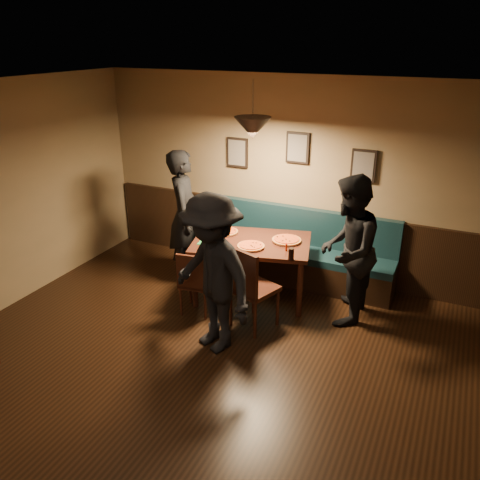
{
  "coord_description": "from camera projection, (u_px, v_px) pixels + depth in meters",
  "views": [
    {
      "loc": [
        2.06,
        -2.78,
        3.26
      ],
      "look_at": [
        -0.25,
        2.17,
        0.95
      ],
      "focal_mm": 36.49,
      "sensor_mm": 36.0,
      "label": 1
    }
  ],
  "objects": [
    {
      "name": "floor",
      "position": [
        164.0,
        426.0,
        4.39
      ],
      "size": [
        7.0,
        7.0,
        0.0
      ],
      "primitive_type": "plane",
      "color": "black",
      "rests_on": "ground"
    },
    {
      "name": "ceiling",
      "position": [
        138.0,
        108.0,
        3.31
      ],
      "size": [
        7.0,
        7.0,
        0.0
      ],
      "primitive_type": "plane",
      "rotation": [
        3.14,
        0.0,
        0.0
      ],
      "color": "silver",
      "rests_on": "ground"
    },
    {
      "name": "wall_back",
      "position": [
        297.0,
        180.0,
        6.77
      ],
      "size": [
        6.0,
        0.0,
        6.0
      ],
      "primitive_type": "plane",
      "rotation": [
        1.57,
        0.0,
        0.0
      ],
      "color": "#8C704F",
      "rests_on": "ground"
    },
    {
      "name": "wainscot",
      "position": [
        293.0,
        240.0,
        7.1
      ],
      "size": [
        5.88,
        0.06,
        1.0
      ],
      "primitive_type": "cube",
      "color": "black",
      "rests_on": "ground"
    },
    {
      "name": "booth_bench",
      "position": [
        287.0,
        247.0,
        6.87
      ],
      "size": [
        3.0,
        0.6,
        1.0
      ],
      "primitive_type": null,
      "color": "#0F232D",
      "rests_on": "ground"
    },
    {
      "name": "picture_left",
      "position": [
        237.0,
        152.0,
        6.98
      ],
      "size": [
        0.32,
        0.04,
        0.42
      ],
      "primitive_type": "cube",
      "color": "black",
      "rests_on": "wall_back"
    },
    {
      "name": "picture_center",
      "position": [
        298.0,
        148.0,
        6.57
      ],
      "size": [
        0.32,
        0.04,
        0.42
      ],
      "primitive_type": "cube",
      "color": "black",
      "rests_on": "wall_back"
    },
    {
      "name": "picture_right",
      "position": [
        364.0,
        166.0,
        6.28
      ],
      "size": [
        0.32,
        0.04,
        0.42
      ],
      "primitive_type": "cube",
      "color": "black",
      "rests_on": "wall_back"
    },
    {
      "name": "pendant_lamp",
      "position": [
        253.0,
        128.0,
        5.72
      ],
      "size": [
        0.44,
        0.44,
        0.25
      ],
      "primitive_type": "cone",
      "rotation": [
        3.14,
        0.0,
        0.0
      ],
      "color": "black",
      "rests_on": "ceiling"
    },
    {
      "name": "dining_table",
      "position": [
        251.0,
        269.0,
        6.44
      ],
      "size": [
        1.69,
        1.31,
        0.8
      ],
      "primitive_type": "cube",
      "rotation": [
        0.0,
        0.0,
        0.26
      ],
      "color": "black",
      "rests_on": "floor"
    },
    {
      "name": "chair_near_left",
      "position": [
        197.0,
        281.0,
        6.07
      ],
      "size": [
        0.43,
        0.43,
        0.85
      ],
      "primitive_type": null,
      "rotation": [
        0.0,
        0.0,
        0.15
      ],
      "color": "black",
      "rests_on": "floor"
    },
    {
      "name": "chair_near_right",
      "position": [
        255.0,
        287.0,
        5.73
      ],
      "size": [
        0.59,
        0.59,
        1.05
      ],
      "primitive_type": null,
      "rotation": [
        0.0,
        0.0,
        -0.34
      ],
      "color": "black",
      "rests_on": "floor"
    },
    {
      "name": "diner_left",
      "position": [
        185.0,
        216.0,
        6.76
      ],
      "size": [
        0.69,
        0.8,
        1.86
      ],
      "primitive_type": "imported",
      "rotation": [
        0.0,
        0.0,
        2.01
      ],
      "color": "black",
      "rests_on": "floor"
    },
    {
      "name": "diner_right",
      "position": [
        348.0,
        251.0,
        5.73
      ],
      "size": [
        0.72,
        0.91,
        1.82
      ],
      "primitive_type": "imported",
      "rotation": [
        0.0,
        0.0,
        -1.53
      ],
      "color": "black",
      "rests_on": "floor"
    },
    {
      "name": "diner_front",
      "position": [
        212.0,
        274.0,
        5.19
      ],
      "size": [
        1.34,
        1.09,
        1.8
      ],
      "primitive_type": "imported",
      "rotation": [
        0.0,
        0.0,
        -0.43
      ],
      "color": "black",
      "rests_on": "floor"
    },
    {
      "name": "pizza_a",
      "position": [
        226.0,
        232.0,
        6.54
      ],
      "size": [
        0.37,
        0.37,
        0.04
      ],
      "primitive_type": "cylinder",
      "rotation": [
        0.0,
        0.0,
        -0.16
      ],
      "color": "orange",
      "rests_on": "dining_table"
    },
    {
      "name": "pizza_b",
      "position": [
        251.0,
        246.0,
        6.09
      ],
      "size": [
        0.44,
        0.44,
        0.04
      ],
      "primitive_type": "cylinder",
      "rotation": [
        0.0,
        0.0,
        -0.33
      ],
      "color": "orange",
      "rests_on": "dining_table"
    },
    {
      "name": "pizza_c",
      "position": [
        287.0,
        240.0,
        6.26
      ],
      "size": [
        0.47,
        0.47,
        0.04
      ],
      "primitive_type": "cylinder",
      "rotation": [
        0.0,
        0.0,
        -0.31
      ],
      "color": "orange",
      "rests_on": "dining_table"
    },
    {
      "name": "soda_glass",
      "position": [
        291.0,
        254.0,
        5.74
      ],
      "size": [
        0.09,
        0.09,
        0.15
      ],
      "primitive_type": "cylinder",
      "rotation": [
        0.0,
        0.0,
        -0.32
      ],
      "color": "black",
      "rests_on": "dining_table"
    },
    {
      "name": "tabasco_bottle",
      "position": [
        286.0,
        247.0,
        5.98
      ],
      "size": [
        0.03,
        0.03,
        0.11
      ],
      "primitive_type": "cylinder",
      "rotation": [
        0.0,
        0.0,
        0.26
      ],
      "color": "#A02005",
      "rests_on": "dining_table"
    },
    {
      "name": "napkin_a",
      "position": [
        223.0,
        228.0,
        6.72
      ],
      "size": [
        0.21,
        0.21,
        0.01
      ],
      "primitive_type": "cube",
      "rotation": [
        0.0,
        0.0,
        0.6
      ],
      "color": "#1C692D",
      "rests_on": "dining_table"
    },
    {
      "name": "napkin_b",
      "position": [
        204.0,
        243.0,
        6.23
      ],
      "size": [
        0.17,
        0.17,
        0.01
      ],
      "primitive_type": "cube",
      "rotation": [
        0.0,
        0.0,
        0.14
      ],
      "color": "#1B6731",
      "rests_on": "dining_table"
    },
    {
      "name": "cutlery_set",
      "position": [
        237.0,
        251.0,
        5.99
      ],
      "size": [
        0.17,
        0.09,
        0.0
      ],
      "primitive_type": "cube",
      "rotation": [
        0.0,
        0.0,
        1.97
      ],
      "color": "#B9B9BD",
      "rests_on": "dining_table"
    }
  ]
}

